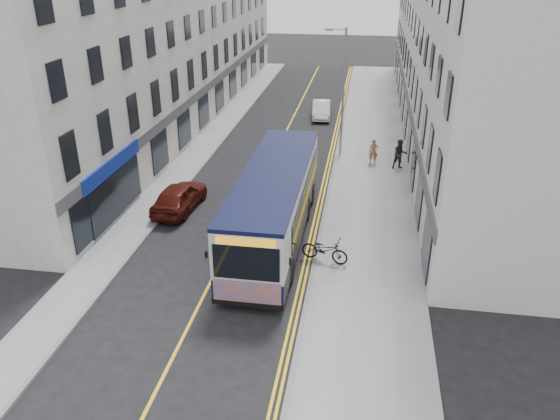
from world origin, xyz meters
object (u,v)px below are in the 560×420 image
(car_white, at_px, (321,110))
(bicycle, at_px, (325,250))
(city_bus, at_px, (274,202))
(pedestrian_far, at_px, (400,154))
(car_maroon, at_px, (179,196))
(streetlamp, at_px, (342,89))
(pedestrian_near, at_px, (373,152))

(car_white, bearing_deg, bicycle, -88.91)
(city_bus, relative_size, bicycle, 5.72)
(pedestrian_far, bearing_deg, car_white, 103.49)
(pedestrian_far, height_order, car_maroon, pedestrian_far)
(streetlamp, height_order, pedestrian_near, streetlamp)
(streetlamp, bearing_deg, bicycle, -89.02)
(pedestrian_near, bearing_deg, car_maroon, -140.15)
(bicycle, xyz_separation_m, pedestrian_near, (1.94, 12.18, 0.23))
(pedestrian_far, relative_size, car_maroon, 0.42)
(streetlamp, bearing_deg, car_maroon, -129.04)
(pedestrian_near, distance_m, car_white, 10.96)
(car_white, bearing_deg, city_bus, -95.28)
(bicycle, height_order, pedestrian_near, pedestrian_near)
(car_white, xyz_separation_m, car_maroon, (-5.61, -18.16, 0.08))
(pedestrian_far, bearing_deg, bicycle, -121.34)
(streetlamp, distance_m, pedestrian_near, 4.31)
(city_bus, bearing_deg, pedestrian_far, 58.54)
(pedestrian_far, bearing_deg, car_maroon, -161.21)
(city_bus, xyz_separation_m, pedestrian_near, (4.41, 10.37, -0.97))
(bicycle, distance_m, pedestrian_far, 12.11)
(streetlamp, height_order, city_bus, streetlamp)
(bicycle, bearing_deg, city_bus, 68.90)
(car_white, bearing_deg, car_maroon, -111.67)
(pedestrian_near, distance_m, pedestrian_far, 1.68)
(bicycle, bearing_deg, car_maroon, 77.21)
(bicycle, bearing_deg, streetlamp, 16.29)
(pedestrian_far, distance_m, car_white, 12.17)
(city_bus, bearing_deg, streetlamp, 79.16)
(pedestrian_far, xyz_separation_m, car_maroon, (-11.31, -7.43, -0.30))
(bicycle, distance_m, car_maroon, 8.84)
(city_bus, bearing_deg, bicycle, -36.40)
(car_white, height_order, car_maroon, car_maroon)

